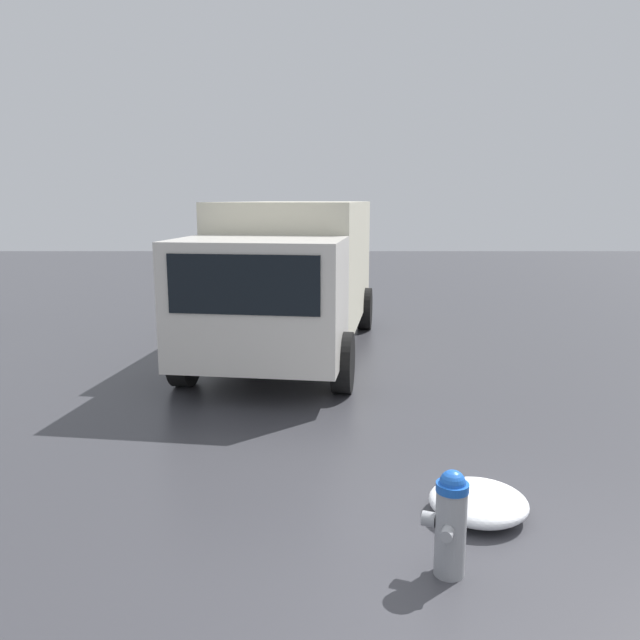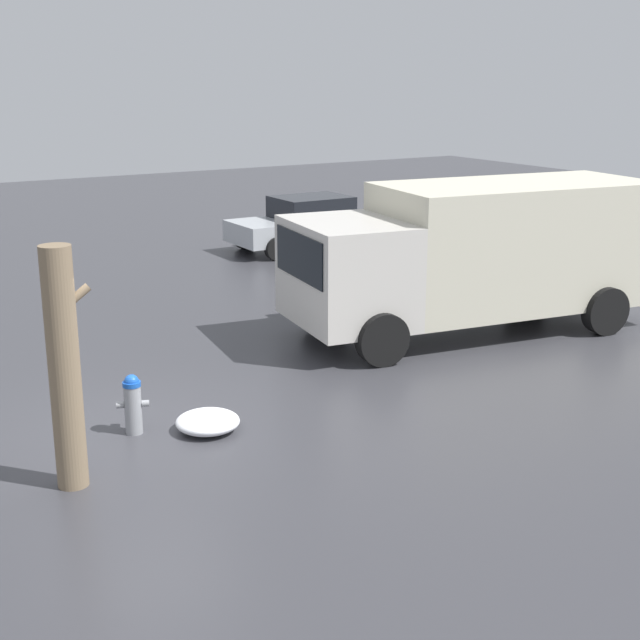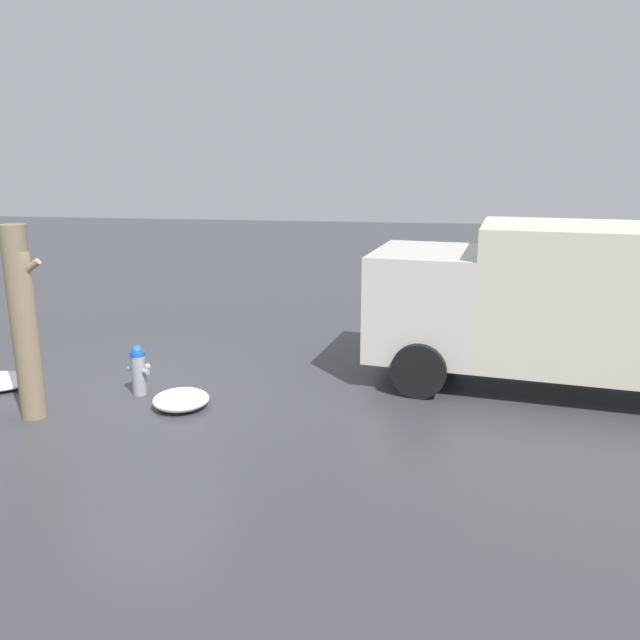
# 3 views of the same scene
# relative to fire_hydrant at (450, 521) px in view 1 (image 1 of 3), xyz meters

# --- Properties ---
(ground_plane) EXTENTS (60.00, 60.00, 0.00)m
(ground_plane) POSITION_rel_fire_hydrant_xyz_m (-0.00, -0.00, -0.43)
(ground_plane) COLOR #38383D
(fire_hydrant) EXTENTS (0.43, 0.34, 0.83)m
(fire_hydrant) POSITION_rel_fire_hydrant_xyz_m (0.00, 0.00, 0.00)
(fire_hydrant) COLOR gray
(fire_hydrant) RESTS_ON ground_plane
(delivery_truck) EXTENTS (7.14, 3.43, 2.74)m
(delivery_truck) POSITION_rel_fire_hydrant_xyz_m (7.26, 1.46, 1.09)
(delivery_truck) COLOR beige
(delivery_truck) RESTS_ON ground_plane
(snow_pile_curbside) EXTENTS (0.87, 0.87, 0.26)m
(snow_pile_curbside) POSITION_rel_fire_hydrant_xyz_m (0.88, -0.44, -0.30)
(snow_pile_curbside) COLOR white
(snow_pile_curbside) RESTS_ON ground_plane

